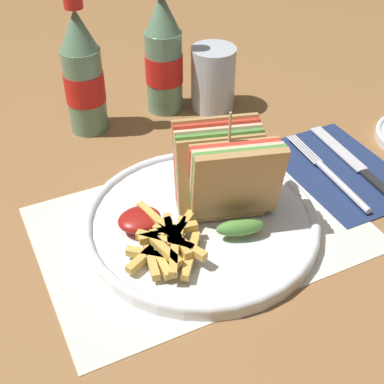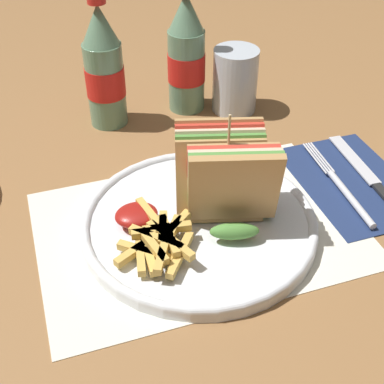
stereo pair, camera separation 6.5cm
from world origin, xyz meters
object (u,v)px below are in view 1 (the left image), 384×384
Objects in this scene: coke_bottle_far at (164,57)px; plate_main at (199,220)px; fork at (334,178)px; coke_bottle_near at (83,75)px; club_sandwich at (227,176)px; glass_near at (213,82)px; knife at (355,164)px.

plate_main is at bearing -105.63° from coke_bottle_far.
fork is 0.39m from coke_bottle_near.
club_sandwich is 0.29m from glass_near.
coke_bottle_far reaches higher than club_sandwich.
coke_bottle_near is (-0.05, 0.28, 0.08)m from plate_main.
club_sandwich reaches higher than knife.
plate_main is at bearing -79.59° from coke_bottle_near.
glass_near is at bearing 65.52° from club_sandwich.
coke_bottle_far reaches higher than knife.
club_sandwich is 0.66× the size of coke_bottle_far.
plate_main is 2.79× the size of glass_near.
coke_bottle_far reaches higher than fork.
coke_bottle_far is 0.09m from glass_near.
fork is 1.84× the size of glass_near.
club_sandwich reaches higher than plate_main.
coke_bottle_near reaches higher than glass_near.
club_sandwich is 0.30m from coke_bottle_far.
coke_bottle_near reaches higher than fork.
plate_main reaches higher than fork.
knife is at bearing 4.54° from club_sandwich.
knife is 0.96× the size of coke_bottle_near.
plate_main is 1.52× the size of fork.
club_sandwich is 0.69× the size of knife.
fork is 0.90× the size of coke_bottle_near.
glass_near is at bearing 116.31° from knife.
coke_bottle_near is 1.00× the size of coke_bottle_far.
fork is at bearing 0.55° from club_sandwich.
knife is at bearing 20.97° from fork.
fork is 0.90× the size of coke_bottle_far.
club_sandwich is 0.74× the size of fork.
plate_main is at bearing -173.31° from knife.
knife is 0.42m from coke_bottle_near.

